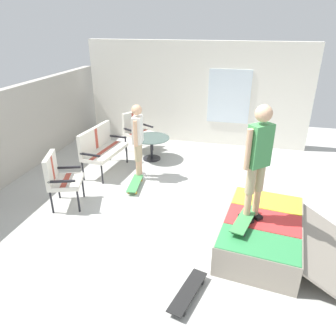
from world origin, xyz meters
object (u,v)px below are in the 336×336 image
object	(u,v)px
patio_bench	(100,145)
skateboard_by_bench	(135,184)
skate_ramp	(263,233)
patio_chair_near_house	(136,128)
patio_table	(151,144)
person_skater	(258,156)
skateboard_spare	(188,292)
person_watching	(138,137)
skateboard_on_ramp	(244,219)
patio_chair_by_wall	(59,176)

from	to	relation	value
patio_bench	skateboard_by_bench	distance (m)	1.30
skate_ramp	patio_bench	distance (m)	4.07
patio_chair_near_house	patio_table	size ratio (longest dim) A/B	1.13
skate_ramp	patio_chair_near_house	world-z (taller)	patio_chair_near_house
person_skater	skateboard_spare	bearing A→B (deg)	150.34
patio_bench	skateboard_spare	world-z (taller)	patio_bench
patio_table	person_watching	distance (m)	1.18
skateboard_spare	skateboard_on_ramp	xyz separation A→B (m)	(1.06, -0.62, 0.49)
skate_ramp	patio_chair_by_wall	world-z (taller)	patio_chair_by_wall
skate_ramp	person_skater	size ratio (longest dim) A/B	1.16
patio_bench	patio_chair_by_wall	xyz separation A→B (m)	(-1.60, 0.09, -0.00)
skate_ramp	patio_bench	xyz separation A→B (m)	(1.97, 3.54, 0.37)
skate_ramp	patio_table	bearing A→B (deg)	42.25
patio_chair_by_wall	skateboard_spare	bearing A→B (deg)	-121.08
skateboard_by_bench	patio_chair_near_house	bearing A→B (deg)	17.99
patio_bench	person_watching	bearing A→B (deg)	-98.25
person_skater	skateboard_on_ramp	xyz separation A→B (m)	(-0.19, 0.09, -0.92)
patio_chair_near_house	patio_chair_by_wall	bearing A→B (deg)	171.85
skate_ramp	skateboard_spare	distance (m)	1.57
patio_table	skateboard_spare	world-z (taller)	patio_table
patio_table	skateboard_on_ramp	size ratio (longest dim) A/B	1.09
patio_bench	skateboard_by_bench	bearing A→B (deg)	-121.16
patio_chair_near_house	skateboard_on_ramp	xyz separation A→B (m)	(-3.59, -2.88, -0.04)
skateboard_by_bench	skateboard_on_ramp	xyz separation A→B (m)	(-1.55, -2.22, 0.49)
patio_chair_near_house	person_watching	distance (m)	1.71
skateboard_spare	skateboard_on_ramp	world-z (taller)	skateboard_on_ramp
patio_bench	patio_chair_by_wall	size ratio (longest dim) A/B	1.27
person_watching	person_skater	xyz separation A→B (m)	(-1.84, -2.37, 0.54)
patio_chair_near_house	skateboard_on_ramp	bearing A→B (deg)	-141.26
patio_table	skateboard_on_ramp	distance (m)	3.84
skate_ramp	patio_bench	size ratio (longest dim) A/B	1.53
skateboard_spare	skateboard_on_ramp	distance (m)	1.32
skate_ramp	skateboard_spare	world-z (taller)	skate_ramp
patio_table	patio_chair_by_wall	bearing A→B (deg)	157.99
skateboard_by_bench	skateboard_spare	xyz separation A→B (m)	(-2.61, -1.60, 0.00)
person_skater	skateboard_on_ramp	size ratio (longest dim) A/B	2.08
patio_table	skateboard_on_ramp	xyz separation A→B (m)	(-3.07, -2.30, 0.17)
skateboard_by_bench	person_skater	bearing A→B (deg)	-120.62
patio_chair_by_wall	skateboard_spare	world-z (taller)	patio_chair_by_wall
patio_bench	skateboard_on_ramp	world-z (taller)	patio_bench
patio_bench	patio_table	size ratio (longest dim) A/B	1.44
person_watching	skateboard_spare	bearing A→B (deg)	-151.68
person_watching	skateboard_on_ramp	distance (m)	3.08
patio_chair_by_wall	skateboard_by_bench	distance (m)	1.57
skate_ramp	skateboard_by_bench	bearing A→B (deg)	61.78
patio_chair_by_wall	skateboard_spare	distance (m)	3.19
patio_chair_near_house	patio_chair_by_wall	xyz separation A→B (m)	(-3.03, 0.43, 0.00)
patio_bench	person_skater	xyz separation A→B (m)	(-1.98, -3.32, 0.87)
person_watching	skateboard_spare	distance (m)	3.61
patio_chair_by_wall	skateboard_by_bench	world-z (taller)	patio_chair_by_wall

